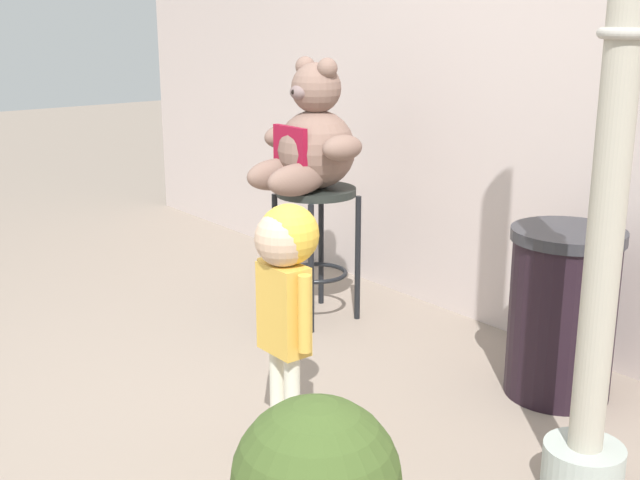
{
  "coord_description": "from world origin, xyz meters",
  "views": [
    {
      "loc": [
        2.68,
        -1.49,
        1.65
      ],
      "look_at": [
        -0.2,
        0.79,
        0.63
      ],
      "focal_mm": 45.87,
      "sensor_mm": 36.0,
      "label": 1
    }
  ],
  "objects_px": {
    "teddy_bear": "(311,142)",
    "trash_bin": "(562,313)",
    "lamppost": "(609,196)",
    "bar_stool_with_teddy": "(316,224)",
    "child_walking": "(285,275)"
  },
  "relations": [
    {
      "from": "trash_bin",
      "to": "lamppost",
      "type": "xyz_separation_m",
      "value": [
        0.54,
        -0.59,
        0.7
      ]
    },
    {
      "from": "trash_bin",
      "to": "lamppost",
      "type": "relative_size",
      "value": 0.28
    },
    {
      "from": "bar_stool_with_teddy",
      "to": "teddy_bear",
      "type": "height_order",
      "value": "teddy_bear"
    },
    {
      "from": "trash_bin",
      "to": "child_walking",
      "type": "bearing_deg",
      "value": -107.02
    },
    {
      "from": "bar_stool_with_teddy",
      "to": "teddy_bear",
      "type": "distance_m",
      "value": 0.46
    },
    {
      "from": "bar_stool_with_teddy",
      "to": "lamppost",
      "type": "distance_m",
      "value": 2.06
    },
    {
      "from": "bar_stool_with_teddy",
      "to": "child_walking",
      "type": "relative_size",
      "value": 0.76
    },
    {
      "from": "bar_stool_with_teddy",
      "to": "child_walking",
      "type": "xyz_separation_m",
      "value": [
        1.05,
        -0.97,
        0.17
      ]
    },
    {
      "from": "teddy_bear",
      "to": "lamppost",
      "type": "bearing_deg",
      "value": -8.79
    },
    {
      "from": "bar_stool_with_teddy",
      "to": "child_walking",
      "type": "bearing_deg",
      "value": -42.74
    },
    {
      "from": "lamppost",
      "to": "child_walking",
      "type": "bearing_deg",
      "value": -145.28
    },
    {
      "from": "bar_stool_with_teddy",
      "to": "lamppost",
      "type": "relative_size",
      "value": 0.27
    },
    {
      "from": "child_walking",
      "to": "bar_stool_with_teddy",
      "type": "bearing_deg",
      "value": -118.19
    },
    {
      "from": "teddy_bear",
      "to": "trash_bin",
      "type": "height_order",
      "value": "teddy_bear"
    },
    {
      "from": "child_walking",
      "to": "trash_bin",
      "type": "xyz_separation_m",
      "value": [
        0.37,
        1.22,
        -0.32
      ]
    }
  ]
}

